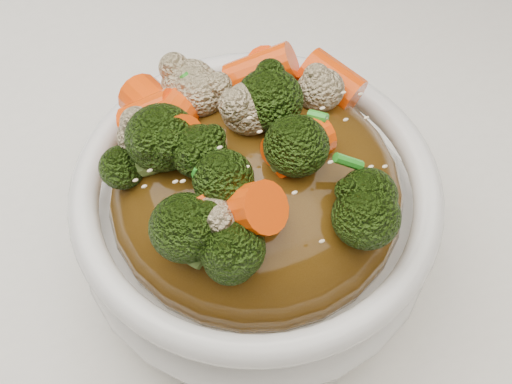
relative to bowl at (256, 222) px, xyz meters
name	(u,v)px	position (x,y,z in m)	size (l,w,h in m)	color
tablecloth	(269,281)	(0.00, -0.01, -0.06)	(1.20, 0.80, 0.04)	white
bowl	(256,222)	(0.00, 0.00, 0.00)	(0.21, 0.21, 0.08)	white
sauce_base	(256,195)	(0.00, 0.00, 0.03)	(0.17, 0.17, 0.09)	#4D310D
carrots	(256,127)	(0.00, 0.00, 0.09)	(0.17, 0.17, 0.05)	#FF4C08
broccoli	(256,128)	(0.00, 0.00, 0.09)	(0.17, 0.17, 0.04)	black
cauliflower	(256,131)	(0.00, 0.00, 0.09)	(0.17, 0.17, 0.03)	tan
scallions	(256,126)	(0.00, 0.00, 0.09)	(0.13, 0.13, 0.02)	#299422
sesame_seeds	(256,126)	(0.00, 0.00, 0.09)	(0.15, 0.15, 0.01)	beige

